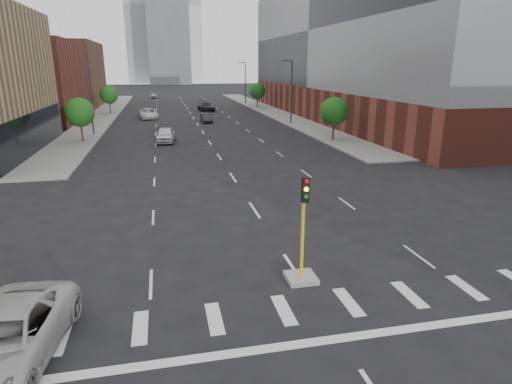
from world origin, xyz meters
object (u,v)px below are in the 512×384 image
object	(u,v)px
median_traffic_signal	(302,259)
car_far_left	(149,114)
car_mid_right	(206,118)
parked_minivan	(5,339)
car_distant	(154,96)
car_near_left	(166,135)
car_deep_right	(206,106)

from	to	relation	value
median_traffic_signal	car_far_left	xyz separation A→B (m)	(-7.19, 57.53, -0.15)
car_mid_right	parked_minivan	world-z (taller)	parked_minivan
median_traffic_signal	car_distant	xyz separation A→B (m)	(-6.75, 102.67, -0.28)
car_mid_right	car_far_left	world-z (taller)	car_far_left
car_near_left	car_mid_right	xyz separation A→B (m)	(6.34, 16.61, -0.17)
car_near_left	car_distant	size ratio (longest dim) A/B	1.22
median_traffic_signal	parked_minivan	size ratio (longest dim) A/B	0.74
car_far_left	parked_minivan	distance (m)	60.56
car_far_left	car_distant	bearing A→B (deg)	84.27
car_deep_right	parked_minivan	size ratio (longest dim) A/B	0.96
car_mid_right	parked_minivan	size ratio (longest dim) A/B	0.68
car_far_left	car_near_left	bearing A→B (deg)	-89.36
car_distant	median_traffic_signal	bearing A→B (deg)	-82.69
car_deep_right	car_distant	xyz separation A→B (m)	(-9.99, 34.99, -0.15)
median_traffic_signal	parked_minivan	xyz separation A→B (m)	(-10.00, -2.97, -0.14)
parked_minivan	car_far_left	bearing A→B (deg)	94.53
car_mid_right	car_distant	bearing A→B (deg)	96.86
parked_minivan	car_mid_right	bearing A→B (deg)	85.15
median_traffic_signal	car_mid_right	bearing A→B (deg)	88.31
car_near_left	median_traffic_signal	bearing A→B (deg)	-76.29
car_near_left	parked_minivan	bearing A→B (deg)	-92.17
median_traffic_signal	car_mid_right	xyz separation A→B (m)	(1.50, 50.99, -0.30)
car_mid_right	car_distant	size ratio (longest dim) A/B	1.01
parked_minivan	median_traffic_signal	bearing A→B (deg)	23.71
median_traffic_signal	car_distant	size ratio (longest dim) A/B	1.09
car_mid_right	car_far_left	bearing A→B (deg)	140.84
car_far_left	car_deep_right	world-z (taller)	car_deep_right
car_mid_right	car_deep_right	world-z (taller)	car_deep_right
car_mid_right	car_deep_right	distance (m)	16.78
car_deep_right	parked_minivan	xyz separation A→B (m)	(-13.24, -70.64, -0.01)
median_traffic_signal	car_deep_right	size ratio (longest dim) A/B	0.76
car_far_left	car_mid_right	bearing A→B (deg)	-42.11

